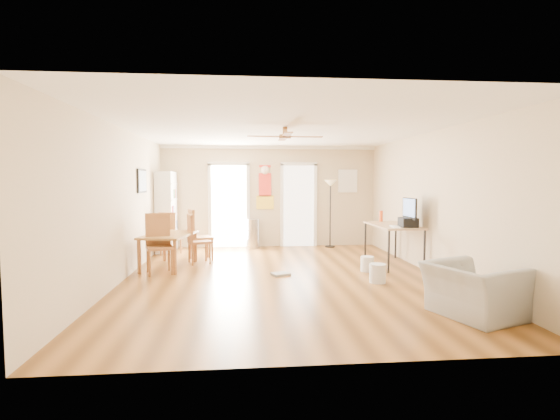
{
  "coord_description": "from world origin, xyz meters",
  "views": [
    {
      "loc": [
        -0.71,
        -7.13,
        1.69
      ],
      "look_at": [
        0.0,
        0.6,
        1.15
      ],
      "focal_mm": 26.41,
      "sensor_mm": 36.0,
      "label": 1
    }
  ],
  "objects": [
    {
      "name": "torchiere_lamp",
      "position": [
        1.54,
        3.23,
        0.86
      ],
      "size": [
        0.38,
        0.38,
        1.73
      ],
      "primitive_type": null,
      "rotation": [
        0.0,
        0.0,
        -0.18
      ],
      "color": "black",
      "rests_on": "floor"
    },
    {
      "name": "wall_decal",
      "position": [
        -0.13,
        3.48,
        1.55
      ],
      "size": [
        0.46,
        0.03,
        1.1
      ],
      "primitive_type": "cube",
      "color": "red",
      "rests_on": "wall_back"
    },
    {
      "name": "wall_left",
      "position": [
        -2.75,
        0.0,
        1.3
      ],
      "size": [
        0.04,
        7.0,
        2.6
      ],
      "primitive_type": null,
      "color": "beige",
      "rests_on": "floor"
    },
    {
      "name": "printer",
      "position": [
        2.45,
        0.44,
        0.91
      ],
      "size": [
        0.32,
        0.37,
        0.18
      ],
      "primitive_type": "cube",
      "rotation": [
        0.0,
        0.0,
        -0.07
      ],
      "color": "black",
      "rests_on": "computer_desk"
    },
    {
      "name": "kitchen_doorway",
      "position": [
        -1.05,
        3.48,
        1.05
      ],
      "size": [
        0.9,
        0.1,
        2.1
      ],
      "primitive_type": null,
      "color": "white",
      "rests_on": "wall_back"
    },
    {
      "name": "armchair",
      "position": [
        2.15,
        -2.32,
        0.33
      ],
      "size": [
        1.18,
        1.25,
        0.66
      ],
      "primitive_type": "imported",
      "rotation": [
        0.0,
        0.0,
        1.91
      ],
      "color": "gray",
      "rests_on": "floor"
    },
    {
      "name": "ceiling",
      "position": [
        0.0,
        0.0,
        2.6
      ],
      "size": [
        5.5,
        7.0,
        0.0
      ],
      "primitive_type": null,
      "color": "silver",
      "rests_on": "floor"
    },
    {
      "name": "wall_front",
      "position": [
        0.0,
        -3.5,
        1.3
      ],
      "size": [
        5.5,
        0.04,
        2.6
      ],
      "primitive_type": null,
      "color": "beige",
      "rests_on": "floor"
    },
    {
      "name": "floor",
      "position": [
        0.0,
        0.0,
        0.0
      ],
      "size": [
        7.0,
        7.0,
        0.0
      ],
      "primitive_type": "plane",
      "color": "brown",
      "rests_on": "ground"
    },
    {
      "name": "keyboard",
      "position": [
        2.2,
        0.46,
        0.83
      ],
      "size": [
        0.21,
        0.45,
        0.02
      ],
      "primitive_type": "cube",
      "rotation": [
        0.0,
        0.0,
        -0.17
      ],
      "color": "white",
      "rests_on": "computer_desk"
    },
    {
      "name": "framed_poster",
      "position": [
        -2.73,
        1.4,
        1.7
      ],
      "size": [
        0.04,
        0.66,
        0.48
      ],
      "primitive_type": "cube",
      "color": "black",
      "rests_on": "wall_left"
    },
    {
      "name": "wastebasket_b",
      "position": [
        1.54,
        -0.53,
        0.16
      ],
      "size": [
        0.28,
        0.28,
        0.32
      ],
      "primitive_type": "cylinder",
      "rotation": [
        0.0,
        0.0,
        0.02
      ],
      "color": "silver",
      "rests_on": "floor"
    },
    {
      "name": "dining_table",
      "position": [
        -2.15,
        1.05,
        0.33
      ],
      "size": [
        1.04,
        1.46,
        0.66
      ],
      "primitive_type": null,
      "rotation": [
        0.0,
        0.0,
        -0.2
      ],
      "color": "olive",
      "rests_on": "floor"
    },
    {
      "name": "ac_grille",
      "position": [
        2.05,
        3.47,
        1.7
      ],
      "size": [
        0.5,
        0.04,
        0.6
      ],
      "primitive_type": "cube",
      "color": "white",
      "rests_on": "wall_back"
    },
    {
      "name": "imac",
      "position": [
        2.47,
        0.43,
        1.1
      ],
      "size": [
        0.26,
        0.6,
        0.56
      ],
      "primitive_type": null,
      "rotation": [
        0.0,
        0.0,
        0.31
      ],
      "color": "black",
      "rests_on": "computer_desk"
    },
    {
      "name": "dining_chair_right_b",
      "position": [
        -1.6,
        1.4,
        0.5
      ],
      "size": [
        0.52,
        0.52,
        1.01
      ],
      "primitive_type": null,
      "rotation": [
        0.0,
        0.0,
        1.88
      ],
      "color": "brown",
      "rests_on": "floor"
    },
    {
      "name": "dining_chair_right_a",
      "position": [
        -1.6,
        1.77,
        0.54
      ],
      "size": [
        0.57,
        0.57,
        1.08
      ],
      "primitive_type": null,
      "rotation": [
        0.0,
        0.0,
        1.91
      ],
      "color": "#A47535",
      "rests_on": "floor"
    },
    {
      "name": "bookshelf",
      "position": [
        -2.54,
        2.95,
        0.96
      ],
      "size": [
        0.56,
        0.93,
        1.92
      ],
      "primitive_type": null,
      "rotation": [
        0.0,
        0.0,
        -0.22
      ],
      "color": "silver",
      "rests_on": "floor"
    },
    {
      "name": "wall_right",
      "position": [
        2.75,
        0.0,
        1.3
      ],
      "size": [
        0.04,
        7.0,
        2.6
      ],
      "primitive_type": null,
      "color": "beige",
      "rests_on": "floor"
    },
    {
      "name": "computer_desk",
      "position": [
        2.32,
        0.89,
        0.41
      ],
      "size": [
        0.76,
        1.53,
        0.82
      ],
      "primitive_type": null,
      "color": "tan",
      "rests_on": "floor"
    },
    {
      "name": "dining_chair_far",
      "position": [
        -2.36,
        2.49,
        0.49
      ],
      "size": [
        0.49,
        0.49,
        0.98
      ],
      "primitive_type": null,
      "rotation": [
        0.0,
        0.0,
        2.91
      ],
      "color": "#9E6C33",
      "rests_on": "floor"
    },
    {
      "name": "wastebasket_a",
      "position": [
        1.62,
        0.33,
        0.14
      ],
      "size": [
        0.26,
        0.26,
        0.28
      ],
      "primitive_type": "cylinder",
      "rotation": [
        0.0,
        0.0,
        0.07
      ],
      "color": "silver",
      "rests_on": "floor"
    },
    {
      "name": "orange_bottle",
      "position": [
        2.3,
        1.56,
        0.94
      ],
      "size": [
        0.09,
        0.09,
        0.24
      ],
      "primitive_type": "cylinder",
      "rotation": [
        0.0,
        0.0,
        0.16
      ],
      "color": "#DA4813",
      "rests_on": "computer_desk"
    },
    {
      "name": "bathroom_doorway",
      "position": [
        0.75,
        3.48,
        1.05
      ],
      "size": [
        0.8,
        0.1,
        2.1
      ],
      "primitive_type": null,
      "color": "white",
      "rests_on": "wall_back"
    },
    {
      "name": "trash_can",
      "position": [
        -0.45,
        3.25,
        0.37
      ],
      "size": [
        0.39,
        0.39,
        0.74
      ],
      "primitive_type": "cylinder",
      "rotation": [
        0.0,
        0.0,
        -0.16
      ],
      "color": "#ADADAF",
      "rests_on": "floor"
    },
    {
      "name": "crown_molding",
      "position": [
        0.0,
        0.0,
        2.56
      ],
      "size": [
        5.5,
        7.0,
        0.08
      ],
      "primitive_type": null,
      "color": "white",
      "rests_on": "wall_back"
    },
    {
      "name": "ceiling_fan",
      "position": [
        0.0,
        -0.3,
        2.43
      ],
      "size": [
        1.24,
        1.24,
        0.2
      ],
      "primitive_type": null,
      "color": "#593819",
      "rests_on": "ceiling"
    },
    {
      "name": "dining_chair_near",
      "position": [
        -2.23,
        0.5,
        0.55
      ],
      "size": [
        0.57,
        0.57,
        1.09
      ],
      "primitive_type": null,
      "rotation": [
        0.0,
        0.0,
        0.31
      ],
      "color": "#925C2F",
      "rests_on": "floor"
    },
    {
      "name": "floor_cloth",
      "position": [
        -0.03,
        0.16,
        0.02
      ],
      "size": [
        0.37,
        0.33,
        0.04
      ],
      "primitive_type": "cube",
      "rotation": [
        0.0,
        0.0,
        0.37
      ],
      "color": "gray",
      "rests_on": "floor"
    },
    {
      "name": "wall_back",
      "position": [
        0.0,
        3.5,
        1.3
      ],
      "size": [
        5.5,
        0.04,
        2.6
      ],
      "primitive_type": null,
      "color": "beige",
      "rests_on": "floor"
    }
  ]
}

